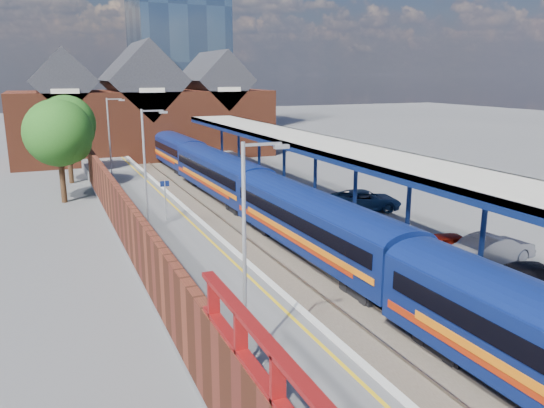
{
  "coord_description": "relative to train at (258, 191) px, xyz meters",
  "views": [
    {
      "loc": [
        -11.75,
        -8.09,
        9.85
      ],
      "look_at": [
        0.12,
        19.11,
        2.6
      ],
      "focal_mm": 35.0,
      "sensor_mm": 36.0,
      "label": 1
    }
  ],
  "objects": [
    {
      "name": "platform_sign",
      "position": [
        -6.49,
        -0.63,
        0.57
      ],
      "size": [
        0.55,
        0.08,
        2.5
      ],
      "color": "#A5A8AA",
      "rests_on": "left_platform"
    },
    {
      "name": "left_platform",
      "position": [
        -6.99,
        -4.63,
        -1.62
      ],
      "size": [
        5.0,
        76.0,
        1.0
      ],
      "primitive_type": "cube",
      "color": "#565659",
      "rests_on": "ground"
    },
    {
      "name": "coping_left",
      "position": [
        -4.64,
        -4.63,
        -1.1
      ],
      "size": [
        0.3,
        76.0,
        0.05
      ],
      "primitive_type": "cube",
      "color": "silver",
      "rests_on": "left_platform"
    },
    {
      "name": "coping_right",
      "position": [
        1.66,
        -4.63,
        -1.1
      ],
      "size": [
        0.3,
        76.0,
        0.05
      ],
      "primitive_type": "cube",
      "color": "silver",
      "rests_on": "right_platform"
    },
    {
      "name": "station_building",
      "position": [
        -1.49,
        33.36,
        3.33
      ],
      "size": [
        30.0,
        12.12,
        13.78
      ],
      "color": "maroon",
      "rests_on": "ground"
    },
    {
      "name": "lamp_post_d",
      "position": [
        -7.86,
        13.37,
        2.87
      ],
      "size": [
        1.48,
        0.18,
        7.0
      ],
      "color": "#A5A8AA",
      "rests_on": "left_platform"
    },
    {
      "name": "glass_tower",
      "position": [
        8.51,
        55.37,
        18.08
      ],
      "size": [
        14.2,
        14.2,
        40.3
      ],
      "color": "#445B75",
      "rests_on": "ground"
    },
    {
      "name": "tree_near",
      "position": [
        -11.84,
        11.27,
        3.23
      ],
      "size": [
        5.2,
        5.2,
        8.1
      ],
      "color": "#382314",
      "rests_on": "ground"
    },
    {
      "name": "parked_car_dark",
      "position": [
        5.16,
        -18.23,
        -0.49
      ],
      "size": [
        4.65,
        2.96,
        1.26
      ],
      "primitive_type": "imported",
      "rotation": [
        0.0,
        0.0,
        1.27
      ],
      "color": "black",
      "rests_on": "right_platform"
    },
    {
      "name": "ballast_bed",
      "position": [
        -1.49,
        -4.63,
        -2.09
      ],
      "size": [
        6.0,
        76.0,
        0.06
      ],
      "primitive_type": "cube",
      "color": "#473D33",
      "rests_on": "ground"
    },
    {
      "name": "rails",
      "position": [
        -1.49,
        -4.63,
        -2.0
      ],
      "size": [
        4.51,
        76.0,
        0.14
      ],
      "color": "slate",
      "rests_on": "ground"
    },
    {
      "name": "yellow_line",
      "position": [
        -5.24,
        -4.63,
        -1.12
      ],
      "size": [
        0.14,
        76.0,
        0.01
      ],
      "primitive_type": "cube",
      "color": "yellow",
      "rests_on": "left_platform"
    },
    {
      "name": "lamp_post_b",
      "position": [
        -7.86,
        -18.63,
        2.87
      ],
      "size": [
        1.48,
        0.18,
        7.0
      ],
      "color": "#A5A8AA",
      "rests_on": "left_platform"
    },
    {
      "name": "tree_far",
      "position": [
        -10.84,
        19.27,
        3.23
      ],
      "size": [
        5.2,
        5.2,
        8.1
      ],
      "color": "#382314",
      "rests_on": "ground"
    },
    {
      "name": "ground",
      "position": [
        -1.49,
        5.37,
        -2.12
      ],
      "size": [
        240.0,
        240.0,
        0.0
      ],
      "primitive_type": "plane",
      "color": "#5B5B5E",
      "rests_on": "ground"
    },
    {
      "name": "parked_car_silver",
      "position": [
        6.15,
        -14.82,
        -0.4
      ],
      "size": [
        4.53,
        1.95,
        1.45
      ],
      "primitive_type": "imported",
      "rotation": [
        0.0,
        0.0,
        1.67
      ],
      "color": "silver",
      "rests_on": "right_platform"
    },
    {
      "name": "train",
      "position": [
        0.0,
        0.0,
        0.0
      ],
      "size": [
        3.14,
        65.95,
        3.45
      ],
      "color": "navy",
      "rests_on": "ground"
    },
    {
      "name": "brick_wall",
      "position": [
        -9.59,
        -11.1,
        0.33
      ],
      "size": [
        0.35,
        50.0,
        3.86
      ],
      "color": "maroon",
      "rests_on": "left_platform"
    },
    {
      "name": "parked_car_blue",
      "position": [
        6.34,
        -3.47,
        -0.46
      ],
      "size": [
        5.28,
        3.93,
        1.33
      ],
      "primitive_type": "imported",
      "rotation": [
        0.0,
        0.0,
        1.16
      ],
      "color": "navy",
      "rests_on": "right_platform"
    },
    {
      "name": "parked_car_red",
      "position": [
        5.02,
        -13.45,
        -0.48
      ],
      "size": [
        4.05,
        2.56,
        1.28
      ],
      "primitive_type": "imported",
      "rotation": [
        0.0,
        0.0,
        1.27
      ],
      "color": "#9C1B0D",
      "rests_on": "right_platform"
    },
    {
      "name": "lamp_post_c",
      "position": [
        -7.86,
        -2.63,
        2.87
      ],
      "size": [
        1.48,
        0.18,
        7.0
      ],
      "color": "#A5A8AA",
      "rests_on": "left_platform"
    },
    {
      "name": "canopy",
      "position": [
        3.99,
        -2.68,
        3.13
      ],
      "size": [
        4.5,
        52.0,
        4.48
      ],
      "color": "navy",
      "rests_on": "right_platform"
    },
    {
      "name": "right_platform",
      "position": [
        4.51,
        -4.63,
        -1.62
      ],
      "size": [
        6.0,
        76.0,
        1.0
      ],
      "primitive_type": "cube",
      "color": "#565659",
      "rests_on": "ground"
    }
  ]
}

